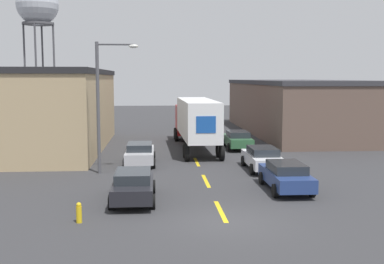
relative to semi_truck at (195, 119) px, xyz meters
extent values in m
plane|color=#333335|center=(-0.42, -19.85, -2.36)|extent=(160.00, 160.00, 0.00)
cube|color=gold|center=(-0.42, -18.26, -2.36)|extent=(0.20, 3.32, 0.01)
cube|color=gold|center=(-0.42, -12.22, -2.36)|extent=(0.20, 3.32, 0.01)
cube|color=gold|center=(-0.42, -6.17, -2.36)|extent=(0.20, 3.32, 0.01)
cube|color=tan|center=(-12.25, 0.79, 0.59)|extent=(9.91, 19.18, 5.90)
cube|color=#232326|center=(-12.25, 0.79, 3.74)|extent=(10.11, 19.38, 0.40)
cube|color=brown|center=(11.30, 10.83, 0.14)|extent=(9.67, 26.30, 5.00)
cube|color=#333338|center=(11.30, 10.83, 2.84)|extent=(9.87, 26.50, 0.40)
cube|color=#B21919|center=(-0.14, 5.53, -0.52)|extent=(2.34, 3.20, 2.61)
cube|color=white|center=(0.04, -1.49, 0.21)|extent=(2.64, 10.36, 2.81)
cube|color=#194CA3|center=(0.16, -6.66, 0.21)|extent=(1.31, 0.06, 1.12)
cylinder|color=black|center=(1.05, 5.96, -1.83)|extent=(0.31, 1.07, 1.07)
cylinder|color=black|center=(-1.34, 5.90, -1.83)|extent=(0.31, 1.07, 1.07)
cylinder|color=black|center=(1.08, 4.70, -1.83)|extent=(0.31, 1.07, 1.07)
cylinder|color=black|center=(-1.31, 4.64, -1.83)|extent=(0.31, 1.07, 1.07)
cylinder|color=black|center=(1.30, -4.41, -1.83)|extent=(0.31, 1.07, 1.07)
cylinder|color=black|center=(-1.08, -4.47, -1.83)|extent=(0.31, 1.07, 1.07)
cylinder|color=black|center=(1.34, -5.81, -1.83)|extent=(0.31, 1.07, 1.07)
cylinder|color=black|center=(-1.05, -5.87, -1.83)|extent=(0.31, 1.07, 1.07)
cube|color=silver|center=(3.36, -9.28, -1.71)|extent=(1.79, 4.64, 0.66)
cube|color=#23282D|center=(3.36, -9.42, -1.16)|extent=(1.58, 2.41, 0.45)
cylinder|color=black|center=(4.26, -7.85, -2.04)|extent=(0.22, 0.65, 0.65)
cylinder|color=black|center=(2.47, -7.85, -2.04)|extent=(0.22, 0.65, 0.65)
cylinder|color=black|center=(4.26, -10.72, -2.04)|extent=(0.22, 0.65, 0.65)
cylinder|color=black|center=(2.47, -10.72, -2.04)|extent=(0.22, 0.65, 0.65)
cube|color=navy|center=(3.36, -14.67, -1.71)|extent=(1.79, 4.64, 0.66)
cube|color=#23282D|center=(3.36, -14.81, -1.16)|extent=(1.58, 2.41, 0.45)
cylinder|color=black|center=(4.26, -13.24, -2.04)|extent=(0.22, 0.65, 0.65)
cylinder|color=black|center=(2.47, -13.24, -2.04)|extent=(0.22, 0.65, 0.65)
cylinder|color=black|center=(4.26, -16.11, -2.04)|extent=(0.22, 0.65, 0.65)
cylinder|color=black|center=(2.47, -16.11, -2.04)|extent=(0.22, 0.65, 0.65)
cube|color=black|center=(-4.19, -16.22, -1.71)|extent=(1.79, 4.64, 0.66)
cube|color=#23282D|center=(-4.19, -16.36, -1.16)|extent=(1.58, 2.41, 0.45)
cylinder|color=black|center=(-3.30, -14.78, -2.04)|extent=(0.22, 0.65, 0.65)
cylinder|color=black|center=(-5.09, -14.78, -2.04)|extent=(0.22, 0.65, 0.65)
cylinder|color=black|center=(-3.30, -17.66, -2.04)|extent=(0.22, 0.65, 0.65)
cylinder|color=black|center=(-5.09, -17.66, -2.04)|extent=(0.22, 0.65, 0.65)
cube|color=#B2B2B7|center=(-4.19, -6.86, -1.71)|extent=(1.79, 4.64, 0.66)
cube|color=#23282D|center=(-4.19, -7.00, -1.16)|extent=(1.58, 2.41, 0.45)
cylinder|color=black|center=(-3.30, -5.42, -2.04)|extent=(0.22, 0.65, 0.65)
cylinder|color=black|center=(-5.09, -5.42, -2.04)|extent=(0.22, 0.65, 0.65)
cylinder|color=black|center=(-3.30, -8.30, -2.04)|extent=(0.22, 0.65, 0.65)
cylinder|color=black|center=(-5.09, -8.30, -2.04)|extent=(0.22, 0.65, 0.65)
cube|color=#2D5B38|center=(3.36, -0.36, -1.71)|extent=(1.79, 4.64, 0.66)
cube|color=#23282D|center=(3.36, -0.50, -1.16)|extent=(1.58, 2.41, 0.45)
cylinder|color=black|center=(4.26, 1.08, -2.04)|extent=(0.22, 0.65, 0.65)
cylinder|color=black|center=(2.47, 1.08, -2.04)|extent=(0.22, 0.65, 0.65)
cylinder|color=black|center=(4.26, -1.80, -2.04)|extent=(0.22, 0.65, 0.65)
cylinder|color=black|center=(2.47, -1.80, -2.04)|extent=(0.22, 0.65, 0.65)
cylinder|color=#47474C|center=(-17.99, 34.65, 4.47)|extent=(0.28, 0.28, 13.67)
cylinder|color=#47474C|center=(-20.11, 36.77, 4.47)|extent=(0.28, 0.28, 13.67)
cylinder|color=#47474C|center=(-22.23, 34.65, 4.47)|extent=(0.28, 0.28, 13.67)
cylinder|color=#47474C|center=(-20.11, 32.53, 4.47)|extent=(0.28, 0.28, 13.67)
cylinder|color=#4C4C51|center=(-20.11, 34.65, 11.11)|extent=(4.52, 4.52, 0.30)
sphere|color=#B7BCC6|center=(-20.11, 34.65, 13.88)|extent=(6.06, 6.06, 6.06)
cylinder|color=#4C4C51|center=(-6.50, -9.58, 1.50)|extent=(0.20, 0.20, 7.72)
cylinder|color=#4C4C51|center=(-5.45, -9.58, 5.21)|extent=(2.11, 0.11, 0.11)
ellipsoid|color=silver|center=(-4.39, -9.58, 5.11)|extent=(0.56, 0.32, 0.22)
cylinder|color=gold|center=(-6.16, -19.46, -2.03)|extent=(0.22, 0.22, 0.66)
sphere|color=gold|center=(-6.16, -19.46, -1.64)|extent=(0.20, 0.20, 0.20)
camera|label=1|loc=(-3.13, -38.03, 3.28)|focal=45.00mm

